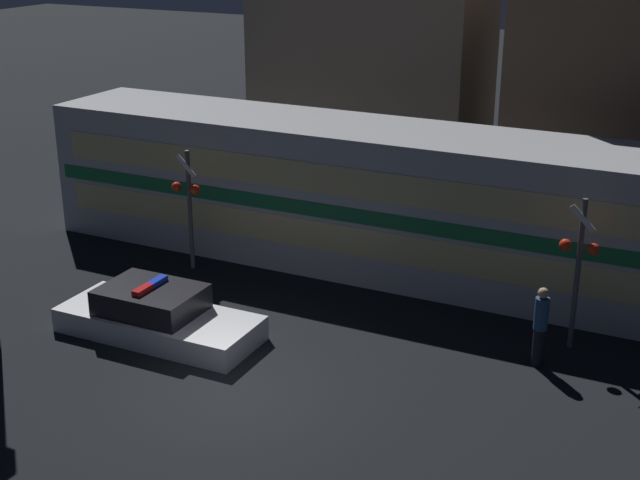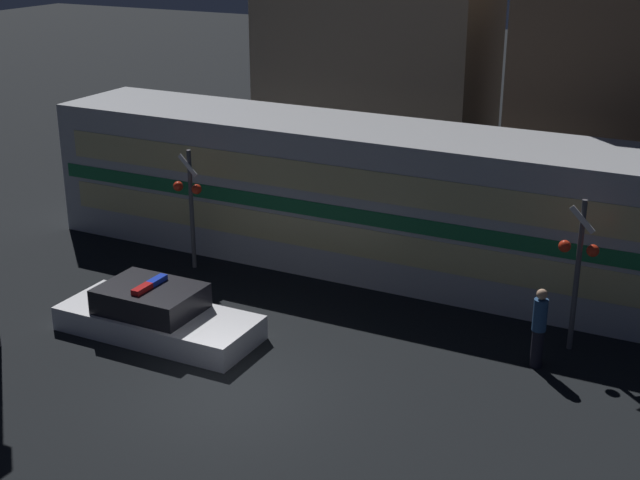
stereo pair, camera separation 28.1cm
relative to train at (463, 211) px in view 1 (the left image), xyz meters
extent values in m
plane|color=black|center=(-2.17, -7.67, -1.92)|extent=(120.00, 120.00, 0.00)
cube|color=#B7BABF|center=(0.00, 0.01, 0.00)|extent=(23.93, 3.14, 3.84)
cube|color=#19723F|center=(0.00, -1.58, 0.00)|extent=(23.46, 0.03, 0.38)
cube|color=beige|center=(0.00, -1.58, -0.69)|extent=(22.74, 0.02, 0.77)
cube|color=beige|center=(0.00, -1.58, 0.85)|extent=(22.74, 0.02, 0.77)
cube|color=silver|center=(-5.12, -6.13, -1.64)|extent=(4.68, 1.91, 0.56)
cube|color=black|center=(-5.31, -6.13, -1.07)|extent=(2.26, 1.66, 0.57)
cube|color=red|center=(-5.31, -6.41, -0.72)|extent=(0.21, 0.56, 0.12)
cube|color=blue|center=(-5.31, -5.85, -0.72)|extent=(0.21, 0.56, 0.12)
cylinder|color=black|center=(2.94, -3.70, -1.50)|extent=(0.26, 0.26, 0.85)
cylinder|color=navy|center=(2.94, -3.70, -0.72)|extent=(0.30, 0.30, 0.71)
sphere|color=tan|center=(2.94, -3.70, -0.25)|extent=(0.23, 0.23, 0.23)
cylinder|color=#4C4C51|center=(3.39, -2.53, -0.19)|extent=(0.12, 0.12, 3.46)
sphere|color=red|center=(3.10, -2.67, 0.50)|extent=(0.27, 0.27, 0.27)
sphere|color=red|center=(3.69, -2.67, 0.50)|extent=(0.27, 0.27, 0.27)
cube|color=white|center=(3.39, -2.61, 1.12)|extent=(0.58, 0.03, 0.58)
cylinder|color=#4C4C51|center=(-6.77, -2.37, -0.28)|extent=(0.12, 0.12, 3.28)
sphere|color=red|center=(-7.06, -2.51, 0.38)|extent=(0.27, 0.27, 0.27)
sphere|color=red|center=(-6.48, -2.51, 0.38)|extent=(0.27, 0.27, 0.27)
cube|color=white|center=(-6.77, -2.45, 0.97)|extent=(0.58, 0.03, 0.58)
cube|color=#726656|center=(-6.15, 8.26, 2.64)|extent=(7.90, 4.25, 9.12)
camera|label=1|loc=(6.34, -20.93, 7.19)|focal=50.00mm
camera|label=2|loc=(6.59, -20.80, 7.19)|focal=50.00mm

